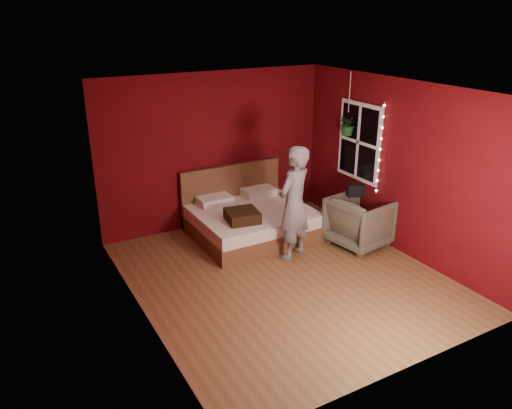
# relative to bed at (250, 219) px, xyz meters

# --- Properties ---
(floor) EXTENTS (4.50, 4.50, 0.00)m
(floor) POSITION_rel_bed_xyz_m (-0.26, -1.50, -0.27)
(floor) COLOR brown
(floor) RESTS_ON ground
(room_walls) EXTENTS (4.04, 4.54, 2.62)m
(room_walls) POSITION_rel_bed_xyz_m (-0.26, -1.50, 1.41)
(room_walls) COLOR #5D090D
(room_walls) RESTS_ON ground
(window) EXTENTS (0.05, 0.97, 1.27)m
(window) POSITION_rel_bed_xyz_m (1.71, -0.60, 1.23)
(window) COLOR white
(window) RESTS_ON room_walls
(fairy_lights) EXTENTS (0.04, 0.04, 1.45)m
(fairy_lights) POSITION_rel_bed_xyz_m (1.68, -1.12, 1.23)
(fairy_lights) COLOR silver
(fairy_lights) RESTS_ON room_walls
(bed) EXTENTS (1.86, 1.58, 1.02)m
(bed) POSITION_rel_bed_xyz_m (0.00, 0.00, 0.00)
(bed) COLOR brown
(bed) RESTS_ON ground
(person) EXTENTS (0.74, 0.64, 1.73)m
(person) POSITION_rel_bed_xyz_m (0.18, -1.03, 0.60)
(person) COLOR slate
(person) RESTS_ON ground
(armchair) EXTENTS (0.99, 0.97, 0.79)m
(armchair) POSITION_rel_bed_xyz_m (1.33, -1.20, 0.13)
(armchair) COLOR #5C5A48
(armchair) RESTS_ON ground
(handbag) EXTENTS (0.29, 0.22, 0.19)m
(handbag) POSITION_rel_bed_xyz_m (1.29, -1.08, 0.62)
(handbag) COLOR black
(handbag) RESTS_ON armchair
(throw_pillow) EXTENTS (0.55, 0.55, 0.17)m
(throw_pillow) POSITION_rel_bed_xyz_m (-0.35, -0.41, 0.28)
(throw_pillow) COLOR black
(throw_pillow) RESTS_ON bed
(hanging_plant) EXTENTS (0.42, 0.39, 1.02)m
(hanging_plant) POSITION_rel_bed_xyz_m (1.62, -0.38, 1.50)
(hanging_plant) COLOR silver
(hanging_plant) RESTS_ON room_walls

